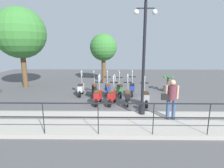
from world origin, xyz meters
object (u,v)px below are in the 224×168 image
(pedestrian_with_bag, at_px, (171,97))
(tree_large, at_px, (20,33))
(scooter_far_2, at_px, (108,88))
(tree_distant, at_px, (103,48))
(lamp_post_near, at_px, (143,66))
(scooter_near_1, at_px, (128,96))
(scooter_near_0, at_px, (145,96))
(scooter_far_4, at_px, (81,88))
(scooter_far_1, at_px, (120,89))
(scooter_near_3, at_px, (98,95))
(scooter_far_3, at_px, (94,88))
(potted_palm, at_px, (167,85))
(scooter_far_0, at_px, (132,88))
(scooter_near_2, at_px, (112,96))

(pedestrian_with_bag, distance_m, tree_large, 11.15)
(tree_large, xyz_separation_m, scooter_far_2, (-2.28, -6.24, -3.42))
(pedestrian_with_bag, xyz_separation_m, tree_distant, (8.61, 3.13, 1.82))
(lamp_post_near, relative_size, scooter_near_1, 2.99)
(scooter_near_0, xyz_separation_m, scooter_far_4, (1.82, 3.61, 0.00))
(scooter_far_1, bearing_deg, scooter_near_3, 134.50)
(scooter_near_1, xyz_separation_m, scooter_far_3, (1.64, 1.92, 0.00))
(pedestrian_with_bag, height_order, scooter_far_1, pedestrian_with_bag)
(scooter_near_1, relative_size, scooter_far_3, 1.00)
(tree_large, xyz_separation_m, scooter_near_3, (-3.95, -5.80, -3.42))
(potted_palm, distance_m, scooter_near_3, 5.25)
(lamp_post_near, relative_size, scooter_far_2, 2.99)
(potted_palm, distance_m, scooter_near_1, 4.06)
(potted_palm, distance_m, scooter_far_0, 2.70)
(pedestrian_with_bag, bearing_deg, lamp_post_near, 70.27)
(scooter_near_0, bearing_deg, scooter_far_0, 10.68)
(pedestrian_with_bag, bearing_deg, tree_large, 64.13)
(lamp_post_near, bearing_deg, pedestrian_with_bag, -118.85)
(scooter_far_0, distance_m, scooter_far_1, 0.82)
(lamp_post_near, height_order, scooter_near_1, lamp_post_near)
(pedestrian_with_bag, distance_m, tree_distant, 9.35)
(lamp_post_near, bearing_deg, tree_large, 54.26)
(scooter_far_1, bearing_deg, scooter_far_0, -79.01)
(potted_palm, distance_m, scooter_far_2, 4.16)
(scooter_far_2, bearing_deg, tree_distant, 0.05)
(pedestrian_with_bag, relative_size, scooter_near_0, 1.03)
(tree_distant, relative_size, scooter_near_2, 2.66)
(lamp_post_near, height_order, scooter_near_0, lamp_post_near)
(tree_distant, bearing_deg, potted_palm, -128.24)
(scooter_near_2, bearing_deg, tree_distant, 25.08)
(pedestrian_with_bag, distance_m, scooter_near_2, 3.24)
(pedestrian_with_bag, xyz_separation_m, scooter_near_2, (2.20, 2.30, -0.60))
(scooter_far_3, bearing_deg, scooter_far_0, -91.82)
(tree_large, bearing_deg, scooter_far_2, -110.07)
(scooter_far_2, bearing_deg, scooter_far_3, 87.91)
(scooter_near_0, distance_m, scooter_far_2, 2.69)
(tree_distant, distance_m, scooter_far_2, 5.32)
(scooter_near_2, relative_size, scooter_far_3, 1.00)
(scooter_far_1, bearing_deg, scooter_near_1, -174.39)
(scooter_near_1, height_order, scooter_near_2, same)
(potted_palm, xyz_separation_m, scooter_near_1, (-2.83, 2.90, 0.04))
(potted_palm, height_order, scooter_near_3, scooter_near_3)
(tree_large, relative_size, scooter_far_0, 3.70)
(lamp_post_near, distance_m, scooter_far_0, 3.86)
(scooter_far_2, height_order, scooter_far_4, same)
(lamp_post_near, height_order, tree_distant, lamp_post_near)
(potted_palm, distance_m, scooter_far_4, 5.75)
(scooter_near_2, distance_m, scooter_far_2, 1.74)
(tree_distant, distance_m, scooter_far_0, 5.58)
(scooter_far_0, bearing_deg, scooter_far_1, 113.55)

